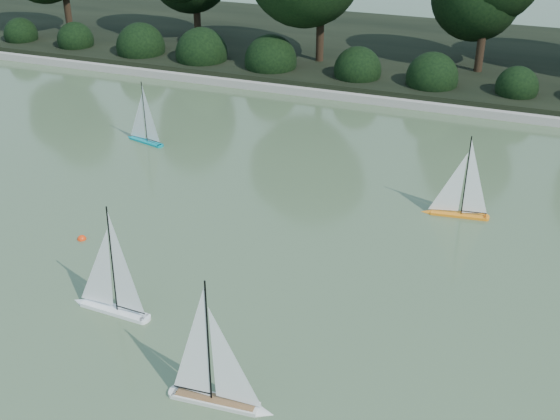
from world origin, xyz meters
name	(u,v)px	position (x,y,z in m)	size (l,w,h in m)	color
ground	(276,339)	(0.00, 0.00, 0.00)	(80.00, 80.00, 0.00)	#384A2C
pond_coping	(418,104)	(0.00, 9.00, 0.09)	(40.00, 0.35, 0.18)	gray
far_bank	(447,57)	(0.00, 13.00, 0.15)	(40.00, 8.00, 0.30)	black
shrub_hedge	(427,78)	(0.00, 9.90, 0.45)	(29.10, 1.10, 1.10)	black
sailboat_white_a	(107,294)	(-2.25, -0.22, 0.25)	(1.19, 0.26, 1.62)	white
sailboat_white_b	(223,386)	(-0.13, -1.25, 0.26)	(1.22, 0.27, 1.66)	silver
sailboat_orange	(454,202)	(1.54, 4.02, 0.23)	(1.10, 0.30, 1.49)	orange
sailboat_teal	(143,132)	(-4.82, 4.99, 0.21)	(0.99, 0.40, 1.36)	#028893
race_buoy	(82,239)	(-3.65, 1.20, 0.00)	(0.14, 0.14, 0.14)	#FF3A0D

